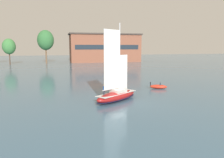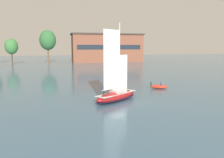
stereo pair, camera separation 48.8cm
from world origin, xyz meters
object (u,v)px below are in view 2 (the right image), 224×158
(tree_shore_left, at_px, (48,40))
(sailboat_moored_mid_channel, at_px, (115,77))
(tree_shore_center, at_px, (11,47))
(sailboat_main, at_px, (116,95))
(channel_buoy, at_px, (116,83))
(motor_tender, at_px, (159,87))

(tree_shore_left, distance_m, sailboat_moored_mid_channel, 68.57)
(sailboat_moored_mid_channel, bearing_deg, tree_shore_center, 121.20)
(sailboat_main, xyz_separation_m, channel_buoy, (3.74, 14.01, -0.39))
(sailboat_main, bearing_deg, channel_buoy, 75.03)
(tree_shore_center, xyz_separation_m, channel_buoy, (34.52, -68.18, -8.28))
(tree_shore_center, relative_size, sailboat_moored_mid_channel, 1.27)
(motor_tender, bearing_deg, channel_buoy, 140.45)
(tree_shore_center, xyz_separation_m, motor_tender, (42.18, -74.50, -8.45))
(sailboat_main, bearing_deg, tree_shore_center, 110.53)
(sailboat_main, xyz_separation_m, sailboat_moored_mid_channel, (5.67, 22.00, -0.33))
(sailboat_main, distance_m, sailboat_moored_mid_channel, 22.72)
(tree_shore_left, height_order, tree_shore_center, tree_shore_left)
(tree_shore_left, bearing_deg, motor_tender, -72.32)
(channel_buoy, bearing_deg, tree_shore_center, 116.86)
(sailboat_main, height_order, sailboat_moored_mid_channel, sailboat_main)
(sailboat_main, relative_size, channel_buoy, 7.88)
(sailboat_moored_mid_channel, xyz_separation_m, channel_buoy, (-1.93, -7.99, -0.06))
(sailboat_main, bearing_deg, motor_tender, 33.99)
(sailboat_moored_mid_channel, bearing_deg, sailboat_main, -104.46)
(sailboat_moored_mid_channel, bearing_deg, channel_buoy, -103.57)
(tree_shore_center, height_order, channel_buoy, tree_shore_center)
(sailboat_moored_mid_channel, distance_m, channel_buoy, 8.22)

